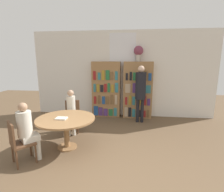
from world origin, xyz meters
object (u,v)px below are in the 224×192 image
Objects in this scene: flower_vase at (138,52)px; seated_reader_right at (27,129)px; bookshelf_right at (138,90)px; chair_near_camera at (18,141)px; reading_table at (66,122)px; librarian_standing at (141,88)px; bookshelf_left at (106,90)px; chair_left_side at (72,115)px; seated_reader_left at (71,110)px.

seated_reader_right is at bearing -125.57° from flower_vase.
bookshelf_right is 3.96m from chair_near_camera.
reading_table is 0.82m from seated_reader_right.
bookshelf_left is at bearing 157.04° from librarian_standing.
chair_left_side is at bearing 119.87° from seated_reader_right.
bookshelf_right is 2.96m from reading_table.
seated_reader_right is at bearing -131.93° from reading_table.
reading_table is 1.08× the size of seated_reader_left.
chair_near_camera is (-1.21, -3.18, -0.49)m from bookshelf_left.
seated_reader_left reaches higher than reading_table.
bookshelf_left is 2.52m from reading_table.
bookshelf_right is 0.53m from librarian_standing.
bookshelf_left is 3.24m from seated_reader_right.
chair_left_side is 0.27m from seated_reader_left.
flower_vase reaches higher than bookshelf_right.
flower_vase is at bearing 56.20° from reading_table.
bookshelf_right reaches higher than seated_reader_right.
flower_vase is 1.24m from librarian_standing.
chair_left_side is at bearing 102.07° from reading_table.
flower_vase reaches higher than seated_reader_right.
chair_near_camera is at bearing -131.93° from reading_table.
bookshelf_right is at bearing -25.17° from flower_vase.
reading_table is at bearing -124.01° from bookshelf_right.
bookshelf_right is at bearing -153.82° from chair_left_side.
bookshelf_right is at bearing 96.20° from seated_reader_right.
chair_near_camera is at bearing -126.01° from bookshelf_right.
chair_left_side is at bearing -90.00° from seated_reader_left.
reading_table is 1.01m from chair_near_camera.
chair_left_side is at bearing -117.14° from bookshelf_left.
flower_vase is 2.92m from seated_reader_left.
bookshelf_left is 1.30m from librarian_standing.
librarian_standing reaches higher than seated_reader_left.
seated_reader_right is at bearing 90.00° from chair_near_camera.
chair_left_side is 2.25m from librarian_standing.
bookshelf_right reaches higher than librarian_standing.
chair_left_side is at bearing 117.00° from chair_near_camera.
bookshelf_right is (1.10, 0.00, 0.00)m from bookshelf_left.
reading_table is 1.50× the size of chair_left_side.
librarian_standing reaches higher than reading_table.
bookshelf_left is 2.23× the size of chair_near_camera.
seated_reader_right reaches higher than seated_reader_left.
bookshelf_left is 1.60× the size of seated_reader_right.
reading_table is (-0.54, -2.44, -0.35)m from bookshelf_left.
flower_vase is 0.28× the size of librarian_standing.
librarian_standing is (2.27, 2.54, 0.45)m from seated_reader_right.
flower_vase is (1.09, 0.00, 1.30)m from bookshelf_left.
librarian_standing is (1.18, -0.50, 0.17)m from bookshelf_left.
flower_vase is at bearing 154.83° from bookshelf_right.
chair_left_side is (-0.75, -1.46, -0.49)m from bookshelf_left.
librarian_standing is at bearing -165.70° from chair_left_side.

